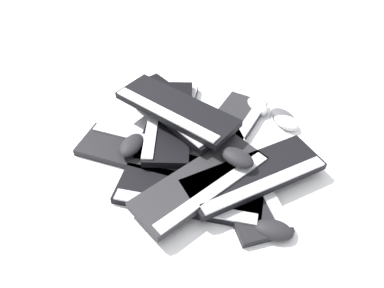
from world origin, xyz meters
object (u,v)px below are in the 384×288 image
at_px(keyboard_3, 227,132).
at_px(keyboard_5, 169,120).
at_px(mouse_1, 286,121).
at_px(mouse_4, 274,230).
at_px(mouse_3, 257,106).
at_px(keyboard_7, 176,110).
at_px(keyboard_0, 143,153).
at_px(mouse_2, 283,117).
at_px(keyboard_4, 170,120).
at_px(mouse_0, 132,145).
at_px(mouse_5, 237,158).
at_px(keyboard_1, 189,195).
at_px(keyboard_9, 254,175).
at_px(keyboard_8, 176,109).
at_px(keyboard_2, 241,180).
at_px(keyboard_6, 202,182).

bearing_deg(keyboard_3, keyboard_5, -0.81).
distance_m(mouse_1, mouse_4, 0.48).
bearing_deg(mouse_3, keyboard_7, -97.94).
height_order(keyboard_7, mouse_1, keyboard_7).
xyz_separation_m(keyboard_0, mouse_2, (-0.47, -0.25, 0.01)).
distance_m(keyboard_4, mouse_0, 0.21).
bearing_deg(mouse_5, keyboard_1, 70.31).
xyz_separation_m(keyboard_9, mouse_4, (-0.06, 0.17, -0.02)).
relative_size(keyboard_9, mouse_4, 4.07).
bearing_deg(mouse_0, keyboard_1, 68.96).
bearing_deg(keyboard_8, keyboard_1, 106.45).
bearing_deg(keyboard_2, keyboard_4, -43.23).
height_order(keyboard_3, mouse_3, mouse_3).
xyz_separation_m(keyboard_5, mouse_1, (-0.42, -0.08, -0.02)).
xyz_separation_m(keyboard_6, keyboard_9, (-0.16, -0.05, 0.00)).
distance_m(keyboard_1, keyboard_3, 0.31).
relative_size(keyboard_5, mouse_1, 4.13).
bearing_deg(keyboard_7, keyboard_1, 105.95).
bearing_deg(keyboard_4, keyboard_8, 125.79).
bearing_deg(mouse_3, mouse_0, -85.76).
bearing_deg(keyboard_7, keyboard_6, 113.70).
bearing_deg(keyboard_2, keyboard_0, -13.02).
bearing_deg(mouse_5, keyboard_2, 150.90).
bearing_deg(mouse_1, keyboard_4, -125.96).
height_order(mouse_0, mouse_4, mouse_0).
distance_m(keyboard_4, keyboard_7, 0.07).
distance_m(keyboard_0, keyboard_7, 0.19).
xyz_separation_m(keyboard_1, keyboard_8, (0.09, -0.29, 0.09)).
bearing_deg(keyboard_3, keyboard_7, -7.46).
relative_size(keyboard_5, mouse_5, 4.13).
xyz_separation_m(keyboard_3, keyboard_9, (-0.10, 0.22, 0.03)).
relative_size(keyboard_1, mouse_0, 4.10).
bearing_deg(keyboard_8, mouse_5, 140.76).
bearing_deg(mouse_4, keyboard_1, 165.43).
xyz_separation_m(keyboard_3, keyboard_4, (0.21, -0.04, 0.00)).
xyz_separation_m(keyboard_3, mouse_0, (0.30, 0.15, 0.04)).
xyz_separation_m(keyboard_6, keyboard_7, (0.13, -0.29, 0.03)).
bearing_deg(mouse_4, mouse_1, 89.27).
bearing_deg(keyboard_2, mouse_0, -10.86).
bearing_deg(keyboard_1, keyboard_6, -139.31).
distance_m(keyboard_7, mouse_4, 0.54).
bearing_deg(keyboard_8, mouse_3, -150.29).
bearing_deg(keyboard_0, mouse_2, -152.48).
height_order(keyboard_2, mouse_1, mouse_1).
bearing_deg(keyboard_7, keyboard_2, 135.41).
xyz_separation_m(keyboard_3, keyboard_5, (0.21, -0.00, 0.03)).
relative_size(keyboard_3, keyboard_8, 1.02).
height_order(keyboard_1, keyboard_4, same).
bearing_deg(keyboard_8, keyboard_3, -177.96).
xyz_separation_m(keyboard_2, keyboard_4, (0.27, -0.25, 0.00)).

